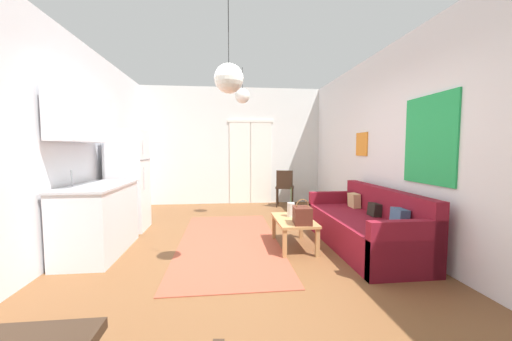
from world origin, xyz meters
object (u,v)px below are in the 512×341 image
object	(u,v)px
accent_chair	(285,186)
pendant_lamp_far	(243,96)
coffee_table	(294,223)
handbag	(302,215)
pendant_lamp_near	(229,78)
refrigerator	(128,180)
couch	(366,228)
bamboo_vase	(291,210)

from	to	relation	value
accent_chair	pendant_lamp_far	bearing A→B (deg)	62.49
coffee_table	handbag	xyz separation A→B (m)	(0.04, -0.28, 0.17)
coffee_table	pendant_lamp_near	distance (m)	2.15
refrigerator	coffee_table	bearing A→B (deg)	-24.26
couch	coffee_table	size ratio (longest dim) A/B	2.45
pendant_lamp_far	refrigerator	bearing A→B (deg)	-166.77
couch	coffee_table	world-z (taller)	couch
refrigerator	pendant_lamp_far	size ratio (longest dim) A/B	2.54
pendant_lamp_near	accent_chair	bearing A→B (deg)	69.67
handbag	accent_chair	size ratio (longest dim) A/B	0.37
couch	handbag	bearing A→B (deg)	-170.33
coffee_table	pendant_lamp_far	size ratio (longest dim) A/B	1.29
handbag	couch	bearing A→B (deg)	9.67
handbag	pendant_lamp_far	world-z (taller)	pendant_lamp_far
refrigerator	pendant_lamp_near	bearing A→B (deg)	-51.55
bamboo_vase	refrigerator	distance (m)	2.77
pendant_lamp_far	coffee_table	bearing A→B (deg)	-69.50
handbag	pendant_lamp_far	size ratio (longest dim) A/B	0.49
bamboo_vase	handbag	world-z (taller)	bamboo_vase
couch	pendant_lamp_near	size ratio (longest dim) A/B	2.17
refrigerator	bamboo_vase	bearing A→B (deg)	-21.74
handbag	bamboo_vase	bearing A→B (deg)	97.03
couch	coffee_table	bearing A→B (deg)	173.36
coffee_table	pendant_lamp_near	size ratio (longest dim) A/B	0.89
couch	pendant_lamp_far	world-z (taller)	pendant_lamp_far
bamboo_vase	refrigerator	xyz separation A→B (m)	(-2.55, 1.02, 0.34)
bamboo_vase	handbag	xyz separation A→B (m)	(0.05, -0.42, 0.01)
handbag	pendant_lamp_near	distance (m)	1.93
couch	refrigerator	distance (m)	3.82
bamboo_vase	pendant_lamp_far	xyz separation A→B (m)	(-0.59, 1.48, 1.86)
couch	refrigerator	xyz separation A→B (m)	(-3.56, 1.27, 0.57)
couch	coffee_table	xyz separation A→B (m)	(-1.00, 0.12, 0.07)
coffee_table	bamboo_vase	size ratio (longest dim) A/B	2.05
coffee_table	pendant_lamp_near	world-z (taller)	pendant_lamp_near
coffee_table	accent_chair	distance (m)	2.79
couch	refrigerator	size ratio (longest dim) A/B	1.25
refrigerator	accent_chair	distance (m)	3.44
bamboo_vase	pendant_lamp_near	bearing A→B (deg)	-129.83
accent_chair	pendant_lamp_far	world-z (taller)	pendant_lamp_far
handbag	refrigerator	size ratio (longest dim) A/B	0.19
couch	bamboo_vase	bearing A→B (deg)	165.90
bamboo_vase	accent_chair	bearing A→B (deg)	79.79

